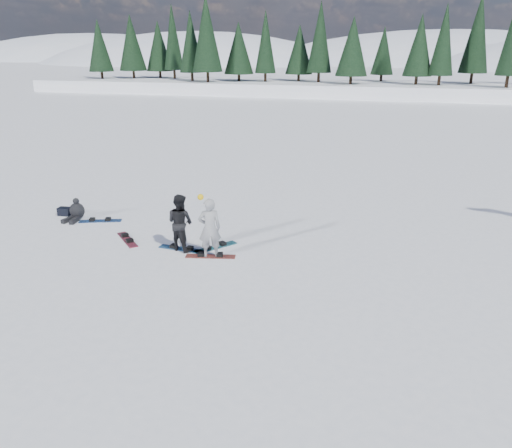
% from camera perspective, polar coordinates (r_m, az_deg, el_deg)
% --- Properties ---
extents(ground, '(420.00, 420.00, 0.00)m').
position_cam_1_polar(ground, '(14.76, -1.52, -4.31)').
color(ground, white).
rests_on(ground, ground).
extents(alpine_backdrop, '(412.50, 227.00, 53.20)m').
position_cam_1_polar(alpine_backdrop, '(203.65, 11.28, 13.71)').
color(alpine_backdrop, white).
rests_on(alpine_backdrop, ground).
extents(snowboarder_woman, '(0.80, 0.69, 1.99)m').
position_cam_1_polar(snowboarder_woman, '(14.79, -5.34, -0.45)').
color(snowboarder_woman, '#929397').
rests_on(snowboarder_woman, ground).
extents(snowboarder_man, '(1.04, 0.92, 1.79)m').
position_cam_1_polar(snowboarder_man, '(15.47, -8.66, 0.18)').
color(snowboarder_man, black).
rests_on(snowboarder_man, ground).
extents(seated_rider, '(0.58, 0.94, 0.79)m').
position_cam_1_polar(seated_rider, '(19.38, -19.85, 1.39)').
color(seated_rider, black).
rests_on(seated_rider, ground).
extents(gear_bag, '(0.47, 0.34, 0.30)m').
position_cam_1_polar(gear_bag, '(20.02, -21.04, 1.35)').
color(gear_bag, black).
rests_on(gear_bag, ground).
extents(snowboard_woman, '(1.53, 0.60, 0.03)m').
position_cam_1_polar(snowboard_woman, '(15.13, -5.22, -3.71)').
color(snowboard_woman, maroon).
rests_on(snowboard_woman, ground).
extents(snowboard_man, '(1.52, 0.40, 0.03)m').
position_cam_1_polar(snowboard_man, '(15.78, -8.50, -2.84)').
color(snowboard_man, '#19508C').
rests_on(snowboard_man, ground).
extents(snowboard_loose_c, '(1.50, 0.78, 0.03)m').
position_cam_1_polar(snowboard_loose_c, '(18.94, -17.36, 0.33)').
color(snowboard_loose_c, navy).
rests_on(snowboard_loose_c, ground).
extents(snowboard_loose_a, '(1.15, 1.35, 0.03)m').
position_cam_1_polar(snowboard_loose_a, '(15.78, -4.70, -2.67)').
color(snowboard_loose_a, '#166C7A').
rests_on(snowboard_loose_a, ground).
extents(snowboard_loose_b, '(1.26, 1.26, 0.03)m').
position_cam_1_polar(snowboard_loose_b, '(16.88, -14.49, -1.74)').
color(snowboard_loose_b, maroon).
rests_on(snowboard_loose_b, ground).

